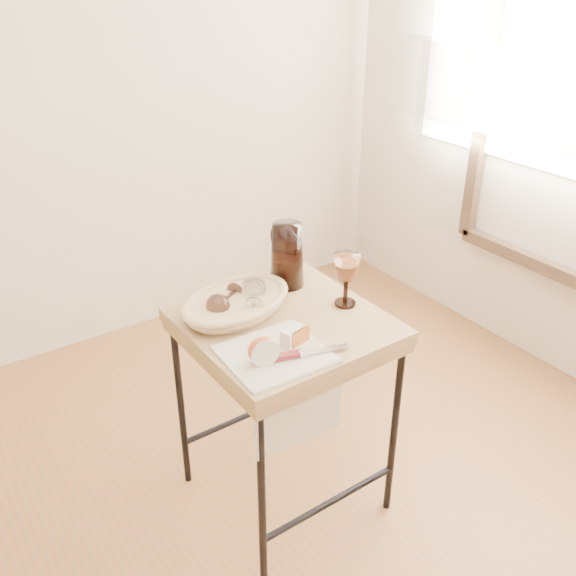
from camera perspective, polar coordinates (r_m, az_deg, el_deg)
wall_back at (r=2.89m, az=-22.72°, el=18.49°), size 3.60×0.00×2.70m
side_table at (r=2.16m, az=-0.30°, el=-11.28°), size 0.59×0.59×0.74m
tea_towel at (r=1.78m, az=-1.23°, el=-5.97°), size 0.29×0.27×0.01m
bread_basket at (r=1.97m, az=-4.69°, el=-1.51°), size 0.39×0.31×0.06m
goblet_lying_a at (r=1.96m, az=-5.70°, el=-1.02°), size 0.15×0.13×0.08m
goblet_lying_b at (r=1.97m, az=-3.15°, el=-0.71°), size 0.14×0.16×0.08m
pitcher at (r=2.09m, az=-0.09°, el=3.02°), size 0.23×0.28×0.26m
wine_goblet at (r=1.99m, az=5.29°, el=0.74°), size 0.11×0.11×0.18m
apple_half at (r=1.72m, az=-2.30°, el=-5.60°), size 0.09×0.06×0.08m
apple_wedge at (r=1.81m, az=0.50°, el=-4.36°), size 0.08×0.05×0.05m
table_knife at (r=1.77m, az=1.55°, el=-5.84°), size 0.23×0.09×0.02m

